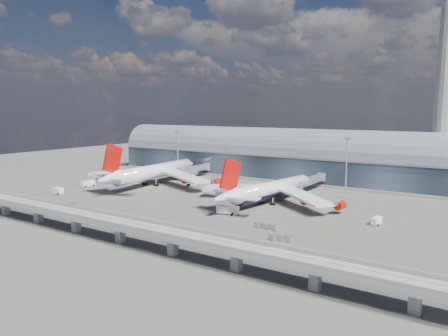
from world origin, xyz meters
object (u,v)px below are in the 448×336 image
Objects in this scene: floodlight_mast_right at (346,164)px; service_truck_0 at (88,183)px; cargo_train_0 at (73,205)px; service_truck_3 at (376,221)px; airliner_right at (269,190)px; service_truck_1 at (58,191)px; airliner_left at (152,172)px; floodlight_mast_left at (178,152)px; cargo_train_2 at (266,226)px; cargo_train_1 at (281,238)px; service_truck_2 at (228,210)px; control_tower at (446,80)px; service_truck_5 at (193,182)px; service_truck_4 at (293,192)px.

service_truck_0 is (-112.71, -54.71, -12.04)m from floodlight_mast_right.
service_truck_3 is at bearing -73.88° from cargo_train_0.
service_truck_1 is at bearing -150.50° from airliner_right.
airliner_left is at bearing 178.06° from service_truck_3.
floodlight_mast_right is 125.86m from service_truck_0.
floodlight_mast_left is 3.17× the size of cargo_train_2.
floodlight_mast_left is 3.47× the size of cargo_train_0.
service_truck_2 is at bearing 72.38° from cargo_train_1.
airliner_left is at bearing -153.50° from control_tower.
service_truck_2 is 62.84m from service_truck_5.
service_truck_0 is (-24.06, -21.06, -5.26)m from airliner_left.
cargo_train_2 is (17.50, -35.18, -4.62)m from airliner_right.
cargo_train_2 is at bearing 61.27° from cargo_train_1.
service_truck_4 is at bearing 94.31° from airliner_right.
service_truck_4 is (-53.02, -45.57, -50.22)m from control_tower.
service_truck_4 reaches higher than cargo_train_2.
control_tower is 176.53m from service_truck_0.
floodlight_mast_left is 4.85× the size of service_truck_1.
airliner_right is 95.14m from service_truck_0.
service_truck_2 reaches higher than service_truck_3.
service_truck_5 reaches higher than cargo_train_1.
airliner_right is at bearing -55.19° from cargo_train_0.
service_truck_5 is (-52.78, -5.27, 0.23)m from service_truck_4.
control_tower is 86.08m from service_truck_4.
floodlight_mast_right is (-35.00, -28.00, -38.00)m from control_tower.
service_truck_2 is (-58.06, -91.71, -50.09)m from control_tower.
control_tower is at bearing 0.07° from cargo_train_1.
control_tower is at bearing 38.66° from floodlight_mast_right.
floodlight_mast_right is 3.45× the size of service_truck_0.
service_truck_3 is at bearing -5.07° from airliner_right.
service_truck_2 is at bearing -71.90° from service_truck_5.
service_truck_5 is at bearing 59.55° from cargo_train_2.
airliner_right is 21.50m from service_truck_4.
service_truck_4 reaches higher than cargo_train_0.
airliner_right reaches higher than service_truck_4.
service_truck_1 is at bearing -144.11° from control_tower.
service_truck_3 is (-8.33, -76.43, -50.34)m from control_tower.
airliner_left reaches higher than service_truck_4.
cargo_train_1 is at bearing -96.22° from service_truck_1.
service_truck_2 is at bearing -109.90° from floodlight_mast_right.
service_truck_5 is 0.95× the size of cargo_train_0.
cargo_train_2 is at bearing -56.54° from airliner_right.
floodlight_mast_left reaches higher than service_truck_2.
cargo_train_1 is at bearing -103.59° from control_tower.
control_tower reaches higher than airliner_left.
service_truck_1 is 106.91m from service_truck_4.
cargo_train_1 is at bearing -126.50° from cargo_train_2.
airliner_right reaches higher than service_truck_1.
service_truck_3 is at bearing -81.29° from service_truck_1.
cargo_train_1 is at bearing -49.40° from service_truck_4.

